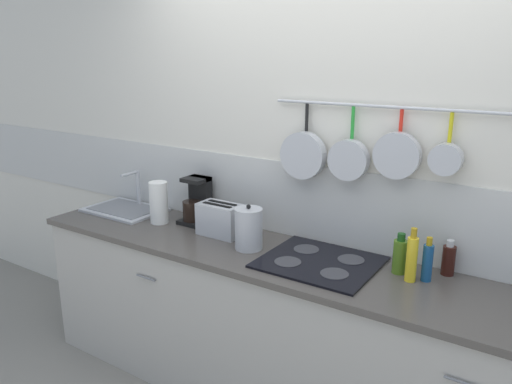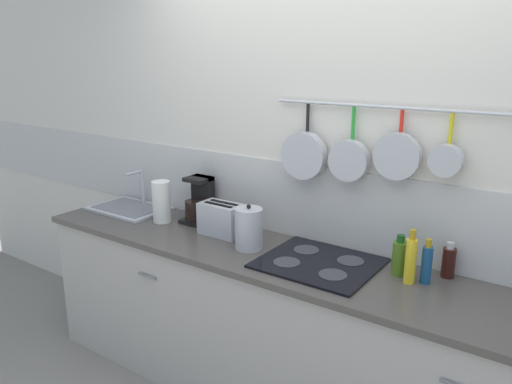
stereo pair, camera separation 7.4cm
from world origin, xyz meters
name	(u,v)px [view 2 (the right image)]	position (x,y,z in m)	size (l,w,h in m)	color
wall_back	(336,178)	(0.00, 0.33, 1.27)	(7.20, 0.15, 2.60)	silver
cabinet_base	(301,344)	(0.00, 0.00, 0.43)	(3.36, 0.57, 0.87)	#B7B2A8
countertop	(303,266)	(0.00, 0.00, 0.88)	(3.40, 0.59, 0.03)	#4C4742
sink_basin	(130,207)	(-1.40, 0.11, 0.92)	(0.51, 0.36, 0.25)	#B7BABF
paper_towel_roll	(162,202)	(-1.04, 0.05, 1.03)	(0.11, 0.11, 0.26)	white
coffee_maker	(199,203)	(-0.85, 0.19, 1.02)	(0.16, 0.18, 0.29)	black
toaster	(221,219)	(-0.59, 0.08, 0.99)	(0.27, 0.14, 0.19)	#B7BABF
kettle	(249,229)	(-0.34, 0.00, 1.01)	(0.15, 0.15, 0.25)	#B7BABF
cooktop	(319,263)	(0.07, 0.03, 0.91)	(0.56, 0.50, 0.01)	black
bottle_sesame_oil	(399,257)	(0.44, 0.14, 0.99)	(0.07, 0.07, 0.20)	#4C721E
bottle_cooking_wine	(411,260)	(0.51, 0.08, 1.01)	(0.05, 0.05, 0.26)	yellow
bottle_vinegar	(427,264)	(0.57, 0.12, 0.99)	(0.05, 0.05, 0.21)	navy
bottle_hot_sauce	(449,262)	(0.64, 0.25, 0.98)	(0.06, 0.06, 0.17)	#33140F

